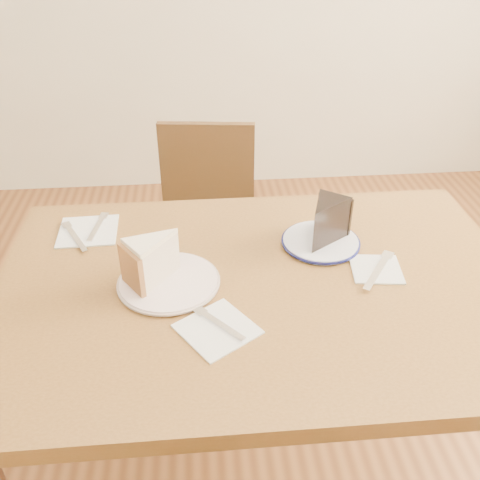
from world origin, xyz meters
name	(u,v)px	position (x,y,z in m)	size (l,w,h in m)	color
ground	(256,479)	(0.00, 0.00, 0.00)	(4.00, 4.00, 0.00)	#4B2914
table	(260,315)	(0.00, 0.00, 0.65)	(1.20, 0.80, 0.75)	#4F3215
chair_far	(206,231)	(-0.11, 0.70, 0.46)	(0.45, 0.45, 0.82)	#311E0E
plate_cream	(169,282)	(-0.21, 0.01, 0.76)	(0.22, 0.22, 0.01)	white
plate_navy	(321,242)	(0.17, 0.14, 0.76)	(0.19, 0.19, 0.01)	white
carrot_cake	(157,260)	(-0.23, 0.02, 0.81)	(0.08, 0.12, 0.09)	beige
chocolate_cake	(324,225)	(0.17, 0.13, 0.81)	(0.09, 0.12, 0.10)	black
napkin_cream	(217,329)	(-0.11, -0.15, 0.75)	(0.14, 0.14, 0.00)	white
napkin_navy	(376,269)	(0.27, 0.02, 0.75)	(0.11, 0.11, 0.00)	white
napkin_spare	(88,231)	(-0.42, 0.25, 0.75)	(0.15, 0.15, 0.00)	white
fork_cream	(219,323)	(-0.10, -0.14, 0.76)	(0.01, 0.14, 0.00)	silver
knife_navy	(378,270)	(0.27, 0.01, 0.76)	(0.02, 0.17, 0.00)	silver
fork_spare	(97,227)	(-0.40, 0.26, 0.76)	(0.01, 0.14, 0.00)	silver
knife_spare	(75,237)	(-0.45, 0.22, 0.76)	(0.01, 0.16, 0.00)	silver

